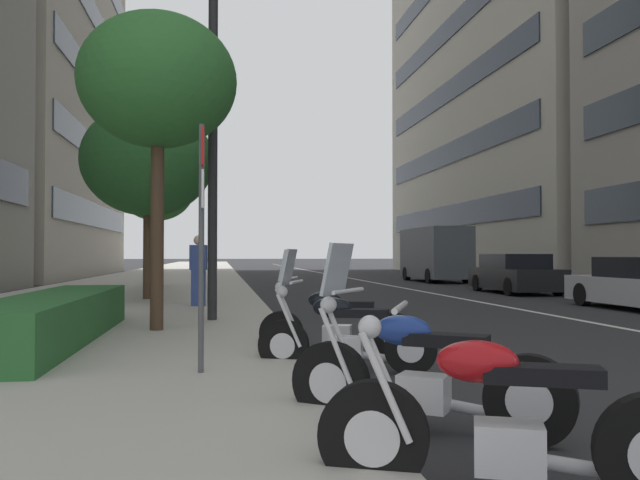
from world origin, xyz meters
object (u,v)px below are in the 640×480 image
car_mid_block_traffic (515,274)px  delivery_van_ahead (435,253)px  motorcycle_mid_row (342,336)px  pedestrian_on_plaza (198,270)px  motorcycle_by_sign_pole (334,325)px  street_lamp_with_banners (228,54)px  parking_sign_by_curb (202,217)px  motorcycle_second_in_row (418,375)px  street_tree_near_plaza_corner (158,82)px  motorcycle_nearest_camera (504,427)px  street_tree_far_plaza (156,190)px  street_tree_by_lamp_post (148,161)px

car_mid_block_traffic → delivery_van_ahead: bearing=-0.7°
motorcycle_mid_row → pedestrian_on_plaza: pedestrian_on_plaza is taller
motorcycle_mid_row → motorcycle_by_sign_pole: 1.23m
motorcycle_mid_row → street_lamp_with_banners: street_lamp_with_banners is taller
parking_sign_by_curb → pedestrian_on_plaza: bearing=2.1°
motorcycle_second_in_row → street_lamp_with_banners: 9.14m
motorcycle_by_sign_pole → street_tree_near_plaza_corner: bearing=-23.1°
motorcycle_second_in_row → parking_sign_by_curb: bearing=-15.7°
motorcycle_nearest_camera → motorcycle_by_sign_pole: 5.30m
street_tree_far_plaza → motorcycle_second_in_row: bearing=-168.9°
motorcycle_nearest_camera → street_tree_near_plaza_corner: bearing=-49.0°
motorcycle_mid_row → street_tree_far_plaza: 17.91m
delivery_van_ahead → motorcycle_second_in_row: bearing=161.2°
motorcycle_by_sign_pole → street_tree_by_lamp_post: street_tree_by_lamp_post is taller
street_lamp_with_banners → street_tree_by_lamp_post: size_ratio=1.60×
motorcycle_nearest_camera → motorcycle_second_in_row: motorcycle_second_in_row is taller
street_tree_by_lamp_post → street_tree_far_plaza: bearing=3.1°
motorcycle_by_sign_pole → car_mid_block_traffic: size_ratio=0.47×
motorcycle_mid_row → motorcycle_by_sign_pole: size_ratio=0.97×
parking_sign_by_curb → motorcycle_by_sign_pole: bearing=-44.1°
car_mid_block_traffic → street_lamp_with_banners: 14.80m
parking_sign_by_curb → pedestrian_on_plaza: parking_sign_by_curb is taller
pedestrian_on_plaza → motorcycle_nearest_camera: bearing=16.3°
motorcycle_by_sign_pole → delivery_van_ahead: bearing=-94.1°
parking_sign_by_curb → motorcycle_mid_row: bearing=-70.9°
street_tree_by_lamp_post → delivery_van_ahead: bearing=-44.4°
delivery_van_ahead → street_tree_far_plaza: street_tree_far_plaza is taller
motorcycle_nearest_camera → street_lamp_with_banners: (9.09, 1.45, 4.84)m
motorcycle_mid_row → delivery_van_ahead: size_ratio=0.36×
motorcycle_by_sign_pole → street_tree_near_plaza_corner: 5.13m
motorcycle_mid_row → car_mid_block_traffic: 17.13m
motorcycle_nearest_camera → street_tree_by_lamp_post: 16.03m
motorcycle_nearest_camera → car_mid_block_traffic: size_ratio=0.46×
car_mid_block_traffic → parking_sign_by_curb: 18.53m
street_tree_near_plaza_corner → street_tree_by_lamp_post: 7.73m
delivery_van_ahead → street_tree_by_lamp_post: street_tree_by_lamp_post is taller
motorcycle_second_in_row → street_tree_far_plaza: street_tree_far_plaza is taller
motorcycle_by_sign_pole → street_lamp_with_banners: street_lamp_with_banners is taller
delivery_van_ahead → street_tree_far_plaza: (-7.06, 13.19, 2.34)m
motorcycle_second_in_row → motorcycle_by_sign_pole: bearing=-55.8°
motorcycle_by_sign_pole → parking_sign_by_curb: 2.84m
street_lamp_with_banners → street_tree_by_lamp_post: (6.11, 2.16, -1.24)m
motorcycle_nearest_camera → car_mid_block_traffic: (18.58, -8.94, 0.25)m
motorcycle_mid_row → street_tree_near_plaza_corner: (3.47, 2.46, 3.83)m
street_lamp_with_banners → street_tree_far_plaza: street_lamp_with_banners is taller
motorcycle_mid_row → car_mid_block_traffic: motorcycle_mid_row is taller
delivery_van_ahead → pedestrian_on_plaza: 19.47m
motorcycle_nearest_camera → parking_sign_by_curb: parking_sign_by_curb is taller
street_tree_by_lamp_post → motorcycle_by_sign_pole: bearing=-160.2°
street_tree_by_lamp_post → street_tree_far_plaza: 6.07m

